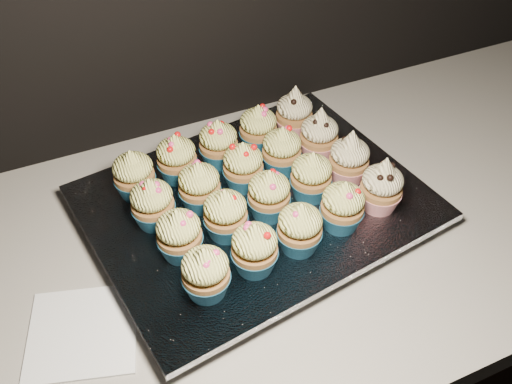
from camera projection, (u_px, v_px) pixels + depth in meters
worktop at (161, 273)px, 0.83m from camera, size 2.44×0.64×0.04m
napkin at (83, 332)px, 0.73m from camera, size 0.17×0.17×0.00m
baking_tray at (256, 210)px, 0.88m from camera, size 0.49×0.40×0.02m
foil_lining at (256, 202)px, 0.87m from camera, size 0.54×0.45×0.01m
cupcake_0 at (206, 273)px, 0.72m from camera, size 0.06×0.06×0.08m
cupcake_1 at (255, 248)px, 0.74m from camera, size 0.06×0.06×0.08m
cupcake_2 at (300, 228)px, 0.77m from camera, size 0.06×0.06×0.08m
cupcake_3 at (343, 206)px, 0.80m from camera, size 0.06×0.06×0.08m
cupcake_4 at (382, 186)px, 0.83m from camera, size 0.06×0.06×0.10m
cupcake_5 at (179, 234)px, 0.76m from camera, size 0.06×0.06×0.08m
cupcake_6 at (225, 214)px, 0.79m from camera, size 0.06×0.06×0.08m
cupcake_7 at (269, 195)px, 0.82m from camera, size 0.06×0.06×0.08m
cupcake_8 at (311, 176)px, 0.85m from camera, size 0.06×0.06×0.08m
cupcake_9 at (349, 159)px, 0.87m from camera, size 0.06×0.06×0.10m
cupcake_10 at (153, 203)px, 0.81m from camera, size 0.06×0.06×0.08m
cupcake_11 at (199, 186)px, 0.83m from camera, size 0.06×0.06×0.08m
cupcake_12 at (243, 166)px, 0.86m from camera, size 0.06×0.06×0.08m
cupcake_13 at (282, 151)px, 0.89m from camera, size 0.06×0.06×0.08m
cupcake_14 at (319, 135)px, 0.92m from camera, size 0.06×0.06×0.10m
cupcake_15 at (134, 175)px, 0.85m from camera, size 0.06×0.06×0.08m
cupcake_16 at (177, 159)px, 0.88m from camera, size 0.06×0.06×0.08m
cupcake_17 at (218, 144)px, 0.90m from camera, size 0.06×0.06×0.08m
cupcake_18 at (258, 128)px, 0.93m from camera, size 0.06×0.06×0.08m
cupcake_19 at (294, 113)px, 0.96m from camera, size 0.06×0.06×0.10m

